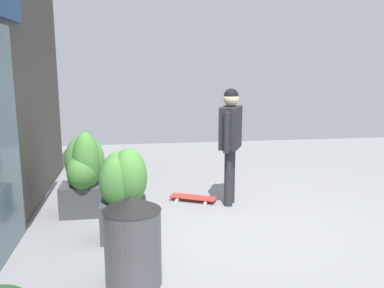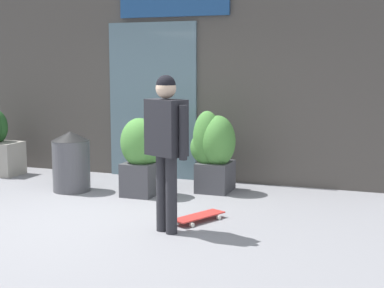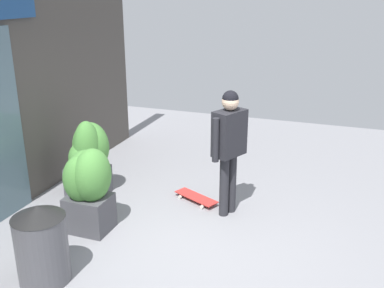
{
  "view_description": "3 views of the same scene",
  "coord_description": "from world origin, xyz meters",
  "px_view_note": "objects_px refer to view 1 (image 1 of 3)",
  "views": [
    {
      "loc": [
        -4.95,
        1.24,
        2.15
      ],
      "look_at": [
        1.1,
        0.39,
        0.94
      ],
      "focal_mm": 38.58,
      "sensor_mm": 36.0,
      "label": 1
    },
    {
      "loc": [
        3.41,
        -5.95,
        1.89
      ],
      "look_at": [
        1.1,
        0.39,
        0.94
      ],
      "focal_mm": 53.04,
      "sensor_mm": 36.0,
      "label": 2
    },
    {
      "loc": [
        -4.44,
        -1.6,
        3.0
      ],
      "look_at": [
        1.1,
        0.39,
        0.94
      ],
      "focal_mm": 41.03,
      "sensor_mm": 36.0,
      "label": 3
    }
  ],
  "objects_px": {
    "trash_bin": "(133,240)",
    "skateboard": "(193,197)",
    "planter_box_mid": "(84,171)",
    "skateboarder": "(230,134)",
    "planter_box_left": "(123,187)"
  },
  "relations": [
    {
      "from": "trash_bin",
      "to": "skateboard",
      "type": "bearing_deg",
      "value": -21.54
    },
    {
      "from": "planter_box_mid",
      "to": "trash_bin",
      "type": "xyz_separation_m",
      "value": [
        -2.01,
        -0.68,
        -0.19
      ]
    },
    {
      "from": "skateboard",
      "to": "planter_box_mid",
      "type": "xyz_separation_m",
      "value": [
        -0.34,
        1.61,
        0.58
      ]
    },
    {
      "from": "skateboarder",
      "to": "planter_box_left",
      "type": "xyz_separation_m",
      "value": [
        -1.05,
        1.58,
        -0.44
      ]
    },
    {
      "from": "skateboarder",
      "to": "planter_box_mid",
      "type": "bearing_deg",
      "value": 29.42
    },
    {
      "from": "skateboard",
      "to": "planter_box_left",
      "type": "xyz_separation_m",
      "value": [
        -1.25,
        1.04,
        0.6
      ]
    },
    {
      "from": "skateboarder",
      "to": "skateboard",
      "type": "relative_size",
      "value": 2.38
    },
    {
      "from": "trash_bin",
      "to": "skateboarder",
      "type": "bearing_deg",
      "value": -34.22
    },
    {
      "from": "skateboarder",
      "to": "skateboard",
      "type": "distance_m",
      "value": 1.19
    },
    {
      "from": "skateboard",
      "to": "trash_bin",
      "type": "height_order",
      "value": "trash_bin"
    },
    {
      "from": "planter_box_mid",
      "to": "trash_bin",
      "type": "distance_m",
      "value": 2.13
    },
    {
      "from": "skateboard",
      "to": "skateboarder",
      "type": "bearing_deg",
      "value": -174.73
    },
    {
      "from": "skateboard",
      "to": "planter_box_left",
      "type": "height_order",
      "value": "planter_box_left"
    },
    {
      "from": "trash_bin",
      "to": "planter_box_mid",
      "type": "bearing_deg",
      "value": 18.71
    },
    {
      "from": "planter_box_left",
      "to": "planter_box_mid",
      "type": "xyz_separation_m",
      "value": [
        0.9,
        0.57,
        -0.02
      ]
    }
  ]
}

